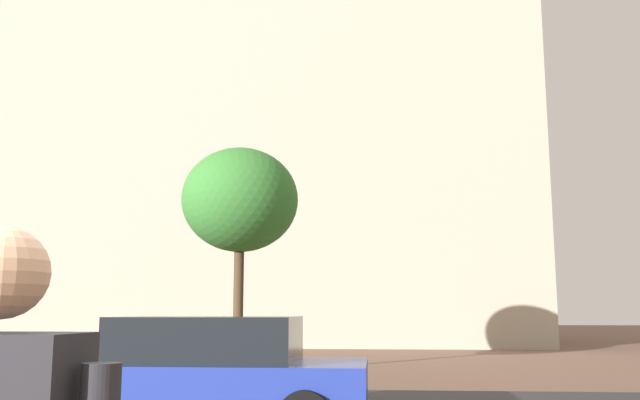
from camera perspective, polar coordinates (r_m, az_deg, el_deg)
landmark_building at (r=36.48m, az=-3.13°, el=5.13°), size 23.77×15.66×34.90m
car_blue at (r=9.14m, az=-9.33°, el=-14.29°), size 4.06×2.03×1.45m
tree_curb_far at (r=17.13m, az=-6.66°, el=-0.06°), size 2.88×2.88×5.53m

